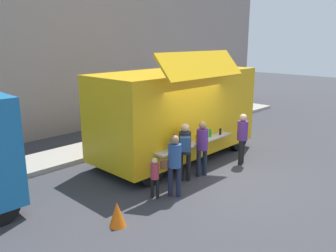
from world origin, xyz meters
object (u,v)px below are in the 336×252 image
at_px(customer_extra_browsing, 242,134).
at_px(child_near_queue, 155,174).
at_px(customer_mid_with_backpack, 185,147).
at_px(customer_rear_waiting, 174,161).
at_px(food_truck_main, 177,112).
at_px(trash_bin, 198,115).
at_px(traffic_cone_orange, 117,214).
at_px(customer_front_ordering, 202,144).

xyz_separation_m(customer_extra_browsing, child_near_queue, (-3.60, 0.23, -0.34)).
bearing_deg(customer_mid_with_backpack, customer_extra_browsing, -52.15).
xyz_separation_m(customer_mid_with_backpack, customer_rear_waiting, (-0.91, -0.44, -0.06)).
bearing_deg(customer_extra_browsing, customer_mid_with_backpack, 63.12).
height_order(customer_extra_browsing, child_near_queue, customer_extra_browsing).
distance_m(food_truck_main, customer_rear_waiting, 3.00).
bearing_deg(customer_mid_with_backpack, trash_bin, -6.66).
bearing_deg(customer_mid_with_backpack, traffic_cone_orange, 149.02).
bearing_deg(traffic_cone_orange, trash_bin, 28.28).
bearing_deg(customer_mid_with_backpack, customer_front_ordering, -51.50).
height_order(traffic_cone_orange, customer_front_ordering, customer_front_ordering).
distance_m(customer_front_ordering, customer_extra_browsing, 1.67).
bearing_deg(customer_rear_waiting, food_truck_main, 8.85).
height_order(food_truck_main, trash_bin, food_truck_main).
bearing_deg(customer_rear_waiting, customer_extra_browsing, -31.58).
distance_m(customer_mid_with_backpack, customer_extra_browsing, 2.31).
xyz_separation_m(customer_rear_waiting, child_near_queue, (-0.41, 0.27, -0.32)).
relative_size(food_truck_main, child_near_queue, 5.39).
relative_size(traffic_cone_orange, customer_rear_waiting, 0.34).
bearing_deg(child_near_queue, traffic_cone_orange, 161.99).
height_order(customer_mid_with_backpack, customer_extra_browsing, customer_mid_with_backpack).
bearing_deg(trash_bin, traffic_cone_orange, -151.72).
bearing_deg(customer_extra_browsing, customer_front_ordering, 62.87).
xyz_separation_m(trash_bin, customer_rear_waiting, (-6.24, -4.25, 0.48)).
bearing_deg(customer_rear_waiting, child_near_queue, 114.68).
bearing_deg(trash_bin, child_near_queue, -149.06).
distance_m(traffic_cone_orange, customer_rear_waiting, 2.02).
relative_size(customer_front_ordering, customer_extra_browsing, 1.00).
relative_size(food_truck_main, customer_rear_waiting, 3.56).
bearing_deg(child_near_queue, customer_extra_browsing, -36.39).
relative_size(traffic_cone_orange, customer_mid_with_backpack, 0.34).
height_order(food_truck_main, customer_mid_with_backpack, food_truck_main).
xyz_separation_m(traffic_cone_orange, customer_rear_waiting, (1.90, 0.12, 0.67)).
height_order(food_truck_main, traffic_cone_orange, food_truck_main).
xyz_separation_m(customer_front_ordering, customer_extra_browsing, (1.65, -0.29, 0.00)).
bearing_deg(food_truck_main, child_near_queue, -147.35).
relative_size(food_truck_main, traffic_cone_orange, 10.33).
bearing_deg(customer_mid_with_backpack, customer_rear_waiting, 163.38).
xyz_separation_m(food_truck_main, child_near_queue, (-2.62, -1.67, -0.94)).
distance_m(traffic_cone_orange, customer_mid_with_backpack, 2.95).
xyz_separation_m(trash_bin, customer_mid_with_backpack, (-5.33, -3.82, 0.54)).
height_order(trash_bin, customer_mid_with_backpack, customer_mid_with_backpack).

